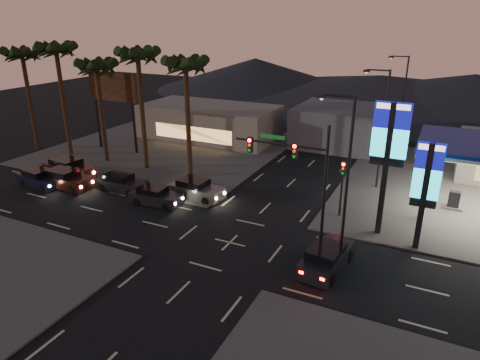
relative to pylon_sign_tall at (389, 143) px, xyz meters
The scene contains 27 objects.
ground 11.97m from the pylon_sign_tall, 147.09° to the right, with size 140.00×140.00×0.00m, color black.
corner_lot_nw 27.40m from the pylon_sign_tall, 156.80° to the left, with size 24.00×24.00×0.12m, color #47443F.
pylon_sign_tall is the anchor object (origin of this frame).
pylon_sign_short 3.20m from the pylon_sign_tall, 21.80° to the right, with size 1.60×0.35×7.00m.
traffic_signal_mast 6.02m from the pylon_sign_tall, 143.48° to the right, with size 6.10×0.39×8.00m.
pedestal_signal 4.82m from the pylon_sign_tall, 153.73° to the left, with size 0.32×0.39×4.30m.
streetlight_near 4.86m from the pylon_sign_tall, 110.76° to the right, with size 2.14×0.25×10.00m.
streetlight_mid 8.70m from the pylon_sign_tall, 101.35° to the left, with size 2.14×0.25×10.00m.
streetlight_far 22.57m from the pylon_sign_tall, 94.34° to the left, with size 2.14×0.25×10.00m.
palm_a 18.21m from the pylon_sign_tall, 167.12° to the left, with size 4.41×4.41×10.86m.
palm_b 23.13m from the pylon_sign_tall, 169.92° to the left, with size 4.41×4.41×11.46m.
palm_c 27.90m from the pylon_sign_tall, behind, with size 4.41×4.41×10.26m.
palm_d 32.96m from the pylon_sign_tall, behind, with size 4.41×4.41×11.66m.
palm_e 37.85m from the pylon_sign_tall, behind, with size 4.41×4.41×11.06m.
billboard 29.95m from the pylon_sign_tall, 165.50° to the left, with size 6.00×0.30×8.50m.
building_far_west 28.25m from the pylon_sign_tall, 143.75° to the left, with size 16.00×8.00×4.00m, color #726B5B.
building_far_mid 21.91m from the pylon_sign_tall, 107.59° to the left, with size 12.00×9.00×4.40m, color #4C4C51.
hill_left 64.06m from the pylon_sign_tall, 121.58° to the left, with size 40.00×40.00×6.00m, color black.
hill_right 55.02m from the pylon_sign_tall, 83.20° to the left, with size 50.00×50.00×5.00m, color black.
hill_center 55.33m from the pylon_sign_tall, 98.86° to the left, with size 60.00×60.00×4.00m, color black.
car_lane_a_front 17.78m from the pylon_sign_tall, behind, with size 4.30×2.01×1.37m.
car_lane_a_mid 26.51m from the pylon_sign_tall, behind, with size 4.93×2.15×1.59m.
car_lane_a_rear 28.89m from the pylon_sign_tall, behind, with size 4.61×2.32×1.45m.
car_lane_b_front 15.50m from the pylon_sign_tall, behind, with size 4.78×2.21×1.53m.
car_lane_b_mid 21.75m from the pylon_sign_tall, behind, with size 4.51×1.94×1.46m.
car_lane_b_rear 28.07m from the pylon_sign_tall, behind, with size 5.35×2.69×1.69m.
suv_station 8.35m from the pylon_sign_tall, 109.20° to the right, with size 2.39×4.71×1.51m.
Camera 1 is at (11.39, -21.91, 13.84)m, focal length 32.00 mm.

